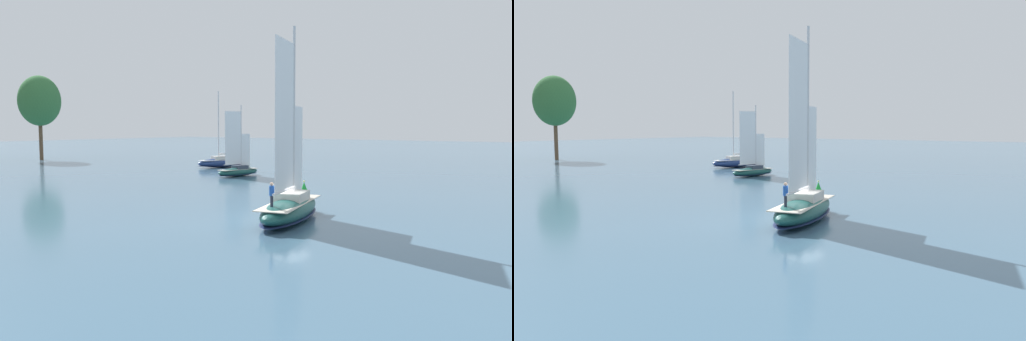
% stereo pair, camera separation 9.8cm
% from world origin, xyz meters
% --- Properties ---
extents(ground_plane, '(400.00, 400.00, 0.00)m').
position_xyz_m(ground_plane, '(0.00, 0.00, 0.00)').
color(ground_plane, '#42667F').
extents(tree_shore_left, '(8.17, 8.17, 16.82)m').
position_xyz_m(tree_shore_left, '(25.81, 75.12, 11.77)').
color(tree_shore_left, brown).
rests_on(tree_shore_left, ground).
extents(sailboat_main, '(10.49, 5.34, 13.89)m').
position_xyz_m(sailboat_main, '(0.01, 0.00, 1.10)').
color(sailboat_main, '#194C47').
rests_on(sailboat_main, ground).
extents(sailboat_moored_mid_channel, '(7.23, 3.14, 9.63)m').
position_xyz_m(sailboat_moored_mid_channel, '(23.18, 22.77, 0.81)').
color(sailboat_moored_mid_channel, '#194C47').
rests_on(sailboat_moored_mid_channel, ground).
extents(sailboat_moored_far_slip, '(9.36, 5.73, 12.46)m').
position_xyz_m(sailboat_moored_far_slip, '(33.25, 33.93, 0.85)').
color(sailboat_moored_far_slip, navy).
rests_on(sailboat_moored_far_slip, ground).
extents(channel_buoy, '(0.84, 0.84, 1.56)m').
position_xyz_m(channel_buoy, '(11.51, 5.58, 0.61)').
color(channel_buoy, green).
rests_on(channel_buoy, ground).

